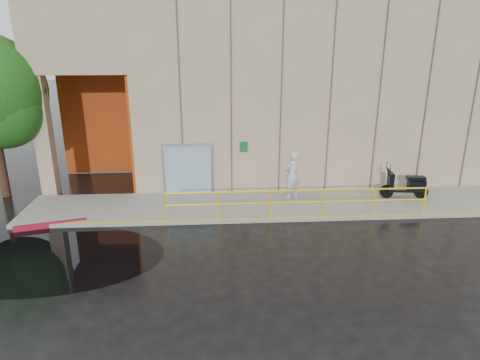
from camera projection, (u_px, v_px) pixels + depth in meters
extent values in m
plane|color=black|center=(173.00, 268.00, 12.42)|extent=(120.00, 120.00, 0.00)
cube|color=gray|center=(284.00, 205.00, 16.90)|extent=(20.00, 3.00, 0.15)
cube|color=gray|center=(305.00, 86.00, 21.93)|extent=(16.00, 10.00, 8.00)
cube|color=gray|center=(102.00, 34.00, 20.53)|extent=(4.00, 10.00, 3.00)
cube|color=gray|center=(44.00, 138.00, 17.35)|extent=(0.60, 0.60, 5.00)
cube|color=#A6350F|center=(103.00, 123.00, 20.38)|extent=(3.80, 0.15, 4.90)
cube|color=#A6350F|center=(138.00, 130.00, 18.84)|extent=(0.10, 3.50, 4.90)
cube|color=#92B5C7|center=(188.00, 170.00, 17.64)|extent=(1.90, 0.10, 2.00)
cube|color=slate|center=(188.00, 170.00, 17.71)|extent=(2.10, 0.06, 2.20)
cube|color=#0C5924|center=(244.00, 147.00, 17.53)|extent=(0.32, 0.04, 0.42)
cylinder|color=yellow|center=(298.00, 191.00, 15.30)|extent=(9.50, 0.06, 0.06)
cylinder|color=yellow|center=(297.00, 202.00, 15.44)|extent=(9.50, 0.06, 0.06)
imported|color=silver|center=(292.00, 175.00, 17.19)|extent=(0.84, 0.75, 1.94)
cylinder|color=black|center=(387.00, 191.00, 17.35)|extent=(0.56, 0.17, 0.55)
cylinder|color=black|center=(421.00, 192.00, 17.30)|extent=(0.56, 0.17, 0.55)
cube|color=maroon|center=(51.00, 225.00, 15.05)|extent=(2.37, 0.79, 0.18)
cube|color=black|center=(44.00, 257.00, 13.03)|extent=(7.34, 4.64, 0.01)
cylinder|color=black|center=(1.00, 161.00, 17.58)|extent=(0.36, 0.36, 3.04)
sphere|color=#184A1A|center=(3.00, 109.00, 16.69)|extent=(3.11, 3.11, 3.11)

